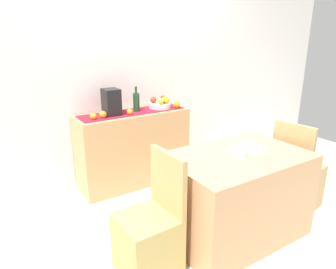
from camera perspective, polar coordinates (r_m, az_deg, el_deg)
The scene contains 20 objects.
ground_plane at distance 3.15m, azimuth 4.30°, elevation -14.57°, with size 6.40×6.40×0.02m, color beige.
room_wall_rear at distance 3.67m, azimuth -6.52°, elevation 12.77°, with size 6.40×0.06×2.70m, color silver.
sideboard_console at distance 3.59m, azimuth -6.26°, elevation -2.56°, with size 1.26×0.42×0.85m, color tan.
table_runner at distance 3.46m, azimuth -6.50°, elevation 4.10°, with size 1.18×0.32×0.01m, color maroon.
fruit_bowl at distance 3.62m, azimuth -1.46°, elevation 5.37°, with size 0.26×0.26×0.06m, color silver.
apple_left at distance 3.52m, azimuth -1.27°, elevation 6.10°, with size 0.07×0.07×0.07m, color gold.
apple_rear at distance 3.64m, azimuth -0.85°, elevation 6.54°, with size 0.08×0.08×0.08m, color red.
apple_center at distance 3.60m, azimuth -2.72°, elevation 6.34°, with size 0.07×0.07×0.07m, color red.
apple_front at distance 3.57m, azimuth -0.38°, elevation 6.34°, with size 0.08×0.08×0.08m, color gold.
wine_bottle at distance 3.46m, azimuth -5.81°, elevation 5.93°, with size 0.07×0.07×0.28m.
coffee_maker at distance 3.33m, azimuth -10.31°, elevation 5.82°, with size 0.16×0.18×0.28m, color black.
orange_loose_near_bowl at distance 3.34m, azimuth -6.99°, elevation 4.11°, with size 0.06×0.06×0.06m, color orange.
orange_loose_mid at distance 3.22m, azimuth -13.50°, elevation 3.24°, with size 0.07×0.07×0.07m, color orange.
orange_loose_far at distance 3.25m, azimuth -11.82°, elevation 3.56°, with size 0.08×0.08×0.08m, color orange.
orange_loose_end at distance 3.61m, azimuth 1.57°, elevation 5.41°, with size 0.08×0.08×0.08m, color orange.
dining_table at distance 2.77m, azimuth 12.13°, elevation -10.75°, with size 1.15×0.77×0.74m, color tan.
open_book at distance 2.72m, azimuth 14.31°, elevation -2.62°, with size 0.28×0.21×0.02m, color white.
coffee_cup at distance 2.54m, azimuth 13.27°, elevation -3.23°, with size 0.09×0.09×0.09m, color silver.
chair_near_window at distance 2.39m, azimuth -3.45°, elevation -18.44°, with size 0.41×0.41×0.90m.
chair_by_corner at distance 3.40m, azimuth 22.33°, elevation -8.01°, with size 0.45×0.45×0.90m.
Camera 1 is at (-1.61, -2.10, 1.69)m, focal length 33.36 mm.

